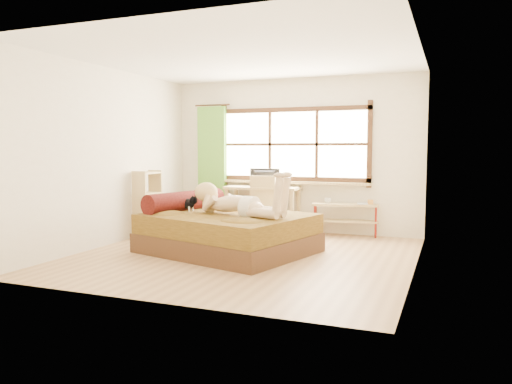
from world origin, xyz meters
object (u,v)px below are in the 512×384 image
at_px(desk, 263,193).
at_px(chair, 261,203).
at_px(woman, 236,192).
at_px(bookshelf, 148,204).
at_px(pipe_shelf, 346,212).
at_px(kitten, 187,202).
at_px(bed, 225,231).

bearing_deg(desk, chair, -77.95).
xyz_separation_m(woman, chair, (-0.20, 1.49, -0.31)).
bearing_deg(bookshelf, woman, -17.03).
relative_size(chair, pipe_shelf, 0.90).
height_order(kitten, pipe_shelf, kitten).
relative_size(woman, desk, 1.16).
bearing_deg(kitten, bookshelf, 168.84).
bearing_deg(bookshelf, bed, -17.23).
height_order(desk, pipe_shelf, desk).
bearing_deg(bookshelf, kitten, -24.26).
bearing_deg(pipe_shelf, desk, 175.09).
distance_m(desk, pipe_shelf, 1.49).
relative_size(bed, chair, 2.54).
relative_size(pipe_shelf, bookshelf, 1.03).
height_order(kitten, desk, same).
xyz_separation_m(kitten, bookshelf, (-1.04, 0.52, -0.12)).
distance_m(woman, bookshelf, 2.05).
bearing_deg(pipe_shelf, kitten, -147.81).
height_order(pipe_shelf, bookshelf, bookshelf).
bearing_deg(kitten, woman, 5.62).
xyz_separation_m(desk, chair, (0.10, -0.36, -0.14)).
xyz_separation_m(kitten, desk, (0.57, 1.70, 0.02)).
relative_size(bed, desk, 1.95).
height_order(woman, pipe_shelf, woman).
bearing_deg(bed, pipe_shelf, 69.89).
bearing_deg(bookshelf, desk, 38.32).
relative_size(woman, bookshelf, 1.39).
bearing_deg(kitten, desk, 86.77).
height_order(bed, chair, chair).
bearing_deg(woman, bed, 177.74).
relative_size(woman, pipe_shelf, 1.35).
bearing_deg(bookshelf, chair, 27.83).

